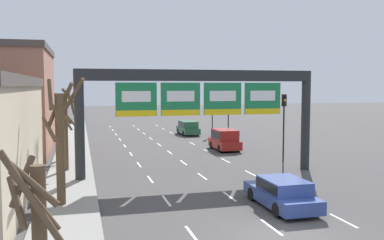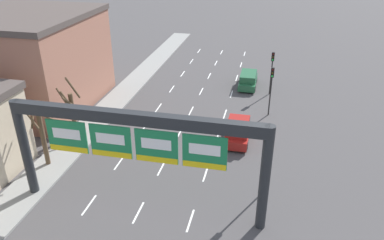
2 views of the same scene
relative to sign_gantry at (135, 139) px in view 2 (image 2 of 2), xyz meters
name	(u,v)px [view 2 (image 2 of 2)]	position (x,y,z in m)	size (l,w,h in m)	color
lane_dashes	(151,188)	(0.00, 2.10, -5.01)	(6.72, 67.00, 0.01)	white
sign_gantry	(135,139)	(0.00, 0.00, 0.00)	(15.39, 0.70, 6.68)	#232628
building_far	(30,60)	(-15.49, 13.04, -0.53)	(11.61, 12.75, 8.95)	#9E6651
suv_red	(238,130)	(4.99, 9.71, -4.00)	(1.90, 3.94, 1.84)	maroon
suv_green	(248,79)	(4.80, 22.13, -4.12)	(1.86, 4.47, 1.60)	#235B38
traffic_light_near_gantry	(272,82)	(7.32, 15.29, -1.68)	(0.30, 0.35, 4.68)	black
traffic_light_mid_block	(272,65)	(7.23, 20.47, -1.75)	(0.30, 0.35, 4.57)	black
traffic_light_far_end	(267,147)	(7.38, 3.18, -1.43)	(0.30, 0.35, 5.06)	black
tree_bare_third	(72,109)	(-8.40, 7.56, -2.47)	(2.04, 1.39, 5.37)	brown
tree_bare_furthest	(41,130)	(-8.28, 3.08, -2.02)	(1.95, 1.58, 5.38)	brown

